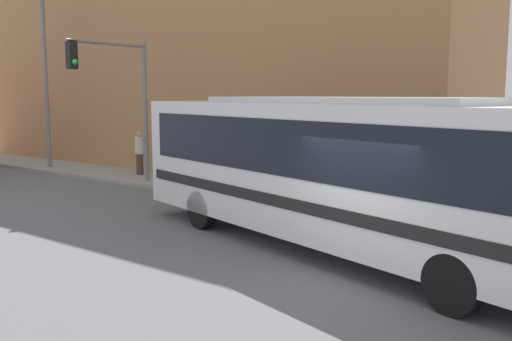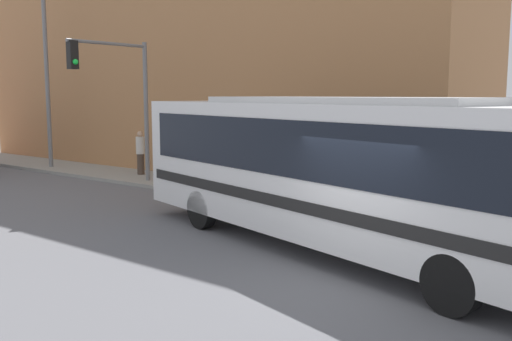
% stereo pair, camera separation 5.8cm
% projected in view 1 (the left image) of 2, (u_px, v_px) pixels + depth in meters
% --- Properties ---
extents(ground_plane, '(120.00, 120.00, 0.00)m').
position_uv_depth(ground_plane, '(356.00, 281.00, 10.01)').
color(ground_plane, slate).
extents(sidewalk, '(2.59, 70.00, 0.13)m').
position_uv_depth(sidewalk, '(31.00, 163.00, 26.65)').
color(sidewalk, gray).
rests_on(sidewalk, ground_plane).
extents(building_facade, '(6.00, 24.27, 11.27)m').
position_uv_depth(building_facade, '(200.00, 40.00, 25.13)').
color(building_facade, '#B27A4C').
rests_on(building_facade, ground_plane).
extents(city_bus, '(5.37, 12.13, 3.21)m').
position_uv_depth(city_bus, '(344.00, 165.00, 11.48)').
color(city_bus, white).
rests_on(city_bus, ground_plane).
extents(fire_hydrant, '(0.26, 0.34, 0.79)m').
position_uv_depth(fire_hydrant, '(365.00, 196.00, 15.42)').
color(fire_hydrant, gold).
rests_on(fire_hydrant, sidewalk).
extents(traffic_light_pole, '(3.28, 0.35, 4.98)m').
position_uv_depth(traffic_light_pole, '(119.00, 85.00, 19.60)').
color(traffic_light_pole, slate).
rests_on(traffic_light_pole, sidewalk).
extents(parking_meter, '(0.14, 0.14, 1.21)m').
position_uv_depth(parking_meter, '(227.00, 167.00, 18.32)').
color(parking_meter, slate).
rests_on(parking_meter, sidewalk).
extents(street_lamp, '(3.15, 0.28, 7.84)m').
position_uv_depth(street_lamp, '(36.00, 57.00, 23.97)').
color(street_lamp, slate).
rests_on(street_lamp, sidewalk).
extents(pedestrian_near_corner, '(0.34, 0.34, 1.71)m').
position_uv_depth(pedestrian_near_corner, '(139.00, 152.00, 22.38)').
color(pedestrian_near_corner, '#47382D').
rests_on(pedestrian_near_corner, sidewalk).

